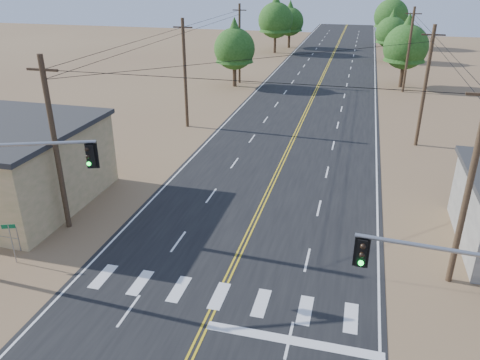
% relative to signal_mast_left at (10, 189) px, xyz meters
% --- Properties ---
extents(road, '(15.00, 200.00, 0.02)m').
position_rel_signal_mast_left_xyz_m(road, '(9.46, 22.97, -4.82)').
color(road, black).
rests_on(road, ground).
extents(utility_pole_left_near, '(1.80, 0.30, 10.00)m').
position_rel_signal_mast_left_xyz_m(utility_pole_left_near, '(-1.04, 4.97, 0.29)').
color(utility_pole_left_near, '#4C3826').
rests_on(utility_pole_left_near, ground).
extents(utility_pole_left_mid, '(1.80, 0.30, 10.00)m').
position_rel_signal_mast_left_xyz_m(utility_pole_left_mid, '(-1.04, 24.97, 0.29)').
color(utility_pole_left_mid, '#4C3826').
rests_on(utility_pole_left_mid, ground).
extents(utility_pole_left_far, '(1.80, 0.30, 10.00)m').
position_rel_signal_mast_left_xyz_m(utility_pole_left_far, '(-1.04, 44.97, 0.29)').
color(utility_pole_left_far, '#4C3826').
rests_on(utility_pole_left_far, ground).
extents(utility_pole_right_near, '(1.80, 0.30, 10.00)m').
position_rel_signal_mast_left_xyz_m(utility_pole_right_near, '(19.96, 4.97, 0.29)').
color(utility_pole_right_near, '#4C3826').
rests_on(utility_pole_right_near, ground).
extents(utility_pole_right_mid, '(1.80, 0.30, 10.00)m').
position_rel_signal_mast_left_xyz_m(utility_pole_right_mid, '(19.96, 24.97, 0.29)').
color(utility_pole_right_mid, '#4C3826').
rests_on(utility_pole_right_mid, ground).
extents(utility_pole_right_far, '(1.80, 0.30, 10.00)m').
position_rel_signal_mast_left_xyz_m(utility_pole_right_far, '(19.96, 44.97, 0.29)').
color(utility_pole_right_far, '#4C3826').
rests_on(utility_pole_right_far, ground).
extents(signal_mast_left, '(5.46, 2.23, 7.15)m').
position_rel_signal_mast_left_xyz_m(signal_mast_left, '(0.00, 0.00, 0.00)').
color(signal_mast_left, gray).
rests_on(signal_mast_left, ground).
extents(signal_mast_right, '(5.04, 0.57, 6.47)m').
position_rel_signal_mast_left_xyz_m(signal_mast_right, '(18.64, -2.93, -0.48)').
color(signal_mast_right, gray).
rests_on(signal_mast_right, ground).
extents(street_sign, '(0.63, 0.27, 2.25)m').
position_rel_signal_mast_left_xyz_m(street_sign, '(-1.54, 0.97, -3.32)').
color(street_sign, gray).
rests_on(street_sign, ground).
extents(tree_left_near, '(5.17, 5.17, 8.62)m').
position_rel_signal_mast_left_xyz_m(tree_left_near, '(-1.11, 42.71, 0.44)').
color(tree_left_near, '#3F2D1E').
rests_on(tree_left_near, ground).
extents(tree_left_mid, '(6.17, 6.17, 10.29)m').
position_rel_signal_mast_left_xyz_m(tree_left_mid, '(-1.05, 70.49, 1.47)').
color(tree_left_mid, '#3F2D1E').
rests_on(tree_left_mid, ground).
extents(tree_left_far, '(5.26, 5.26, 8.76)m').
position_rel_signal_mast_left_xyz_m(tree_left_far, '(0.46, 77.25, 0.53)').
color(tree_left_far, '#3F2D1E').
rests_on(tree_left_far, ground).
extents(tree_right_near, '(5.50, 5.50, 9.17)m').
position_rel_signal_mast_left_xyz_m(tree_right_near, '(19.79, 47.65, 0.78)').
color(tree_right_near, '#3F2D1E').
rests_on(tree_right_near, ground).
extents(tree_right_mid, '(5.00, 5.00, 8.33)m').
position_rel_signal_mast_left_xyz_m(tree_right_mid, '(18.75, 66.57, 0.26)').
color(tree_right_mid, '#3F2D1E').
rests_on(tree_right_mid, ground).
extents(tree_right_far, '(6.32, 6.32, 10.53)m').
position_rel_signal_mast_left_xyz_m(tree_right_far, '(19.07, 82.61, 1.61)').
color(tree_right_far, '#3F2D1E').
rests_on(tree_right_far, ground).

